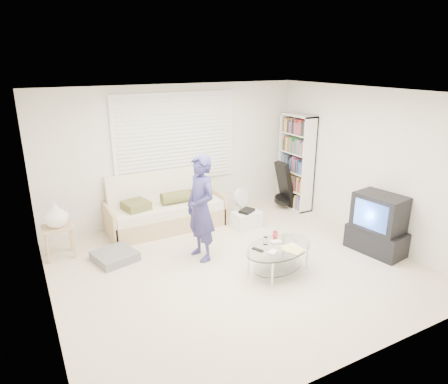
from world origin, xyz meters
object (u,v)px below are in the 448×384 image
tv_unit (378,225)px  coffee_table (278,252)px  futon_sofa (165,210)px  bookshelf (296,162)px

tv_unit → coffee_table: tv_unit is taller
coffee_table → futon_sofa: bearing=109.9°
tv_unit → coffee_table: 1.77m
futon_sofa → bookshelf: (2.71, -0.24, 0.62)m
bookshelf → coffee_table: size_ratio=1.51×
tv_unit → futon_sofa: bearing=136.2°
bookshelf → coffee_table: (-1.88, -2.06, -0.61)m
bookshelf → coffee_table: bearing=-132.3°
futon_sofa → tv_unit: futon_sofa is taller
bookshelf → futon_sofa: bearing=175.0°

